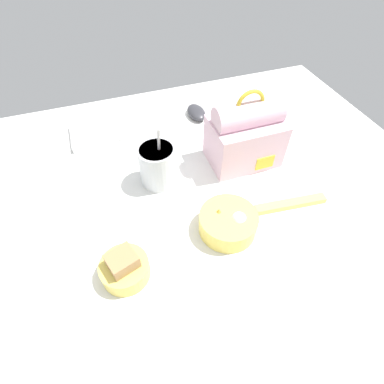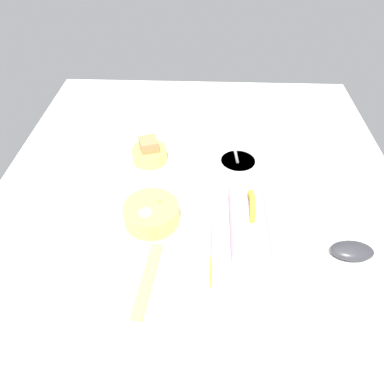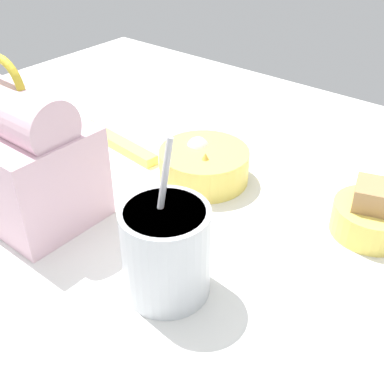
{
  "view_description": "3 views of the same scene",
  "coord_description": "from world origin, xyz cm",
  "px_view_note": "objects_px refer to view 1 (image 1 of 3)",
  "views": [
    {
      "loc": [
        -14.02,
        -46.45,
        60.8
      ],
      "look_at": [
        1.58,
        -1.48,
        7.0
      ],
      "focal_mm": 28.0,
      "sensor_mm": 36.0,
      "label": 1
    },
    {
      "loc": [
        70.29,
        1.42,
        68.7
      ],
      "look_at": [
        1.58,
        -1.48,
        7.0
      ],
      "focal_mm": 35.0,
      "sensor_mm": 36.0,
      "label": 2
    },
    {
      "loc": [
        -30.76,
        38.2,
        41.82
      ],
      "look_at": [
        1.58,
        -1.48,
        7.0
      ],
      "focal_mm": 45.0,
      "sensor_mm": 36.0,
      "label": 3
    }
  ],
  "objects_px": {
    "bento_bowl_snacks": "(228,222)",
    "chopstick_case": "(290,204)",
    "lunch_bag": "(245,136)",
    "bento_bowl_sandwich": "(125,268)",
    "soup_cup": "(158,165)",
    "keyboard": "(128,127)",
    "computer_mouse": "(196,112)"
  },
  "relations": [
    {
      "from": "keyboard",
      "to": "computer_mouse",
      "type": "xyz_separation_m",
      "value": [
        0.23,
        -0.0,
        0.0
      ]
    },
    {
      "from": "soup_cup",
      "to": "bento_bowl_snacks",
      "type": "height_order",
      "value": "soup_cup"
    },
    {
      "from": "bento_bowl_sandwich",
      "to": "computer_mouse",
      "type": "xyz_separation_m",
      "value": [
        0.33,
        0.49,
        -0.01
      ]
    },
    {
      "from": "bento_bowl_snacks",
      "to": "bento_bowl_sandwich",
      "type": "bearing_deg",
      "value": -171.51
    },
    {
      "from": "keyboard",
      "to": "soup_cup",
      "type": "xyz_separation_m",
      "value": [
        0.04,
        -0.25,
        0.05
      ]
    },
    {
      "from": "bento_bowl_snacks",
      "to": "chopstick_case",
      "type": "height_order",
      "value": "bento_bowl_snacks"
    },
    {
      "from": "chopstick_case",
      "to": "bento_bowl_snacks",
      "type": "bearing_deg",
      "value": -176.24
    },
    {
      "from": "keyboard",
      "to": "bento_bowl_snacks",
      "type": "relative_size",
      "value": 2.62
    },
    {
      "from": "bento_bowl_sandwich",
      "to": "computer_mouse",
      "type": "relative_size",
      "value": 1.06
    },
    {
      "from": "lunch_bag",
      "to": "bento_bowl_sandwich",
      "type": "relative_size",
      "value": 2.16
    },
    {
      "from": "lunch_bag",
      "to": "chopstick_case",
      "type": "bearing_deg",
      "value": -78.62
    },
    {
      "from": "keyboard",
      "to": "lunch_bag",
      "type": "distance_m",
      "value": 0.38
    },
    {
      "from": "soup_cup",
      "to": "lunch_bag",
      "type": "bearing_deg",
      "value": 0.97
    },
    {
      "from": "bento_bowl_sandwich",
      "to": "soup_cup",
      "type": "bearing_deg",
      "value": 60.66
    },
    {
      "from": "lunch_bag",
      "to": "chopstick_case",
      "type": "relative_size",
      "value": 1.18
    },
    {
      "from": "soup_cup",
      "to": "chopstick_case",
      "type": "xyz_separation_m",
      "value": [
        0.29,
        -0.19,
        -0.05
      ]
    },
    {
      "from": "computer_mouse",
      "to": "chopstick_case",
      "type": "distance_m",
      "value": 0.46
    },
    {
      "from": "bento_bowl_sandwich",
      "to": "bento_bowl_snacks",
      "type": "bearing_deg",
      "value": 8.49
    },
    {
      "from": "keyboard",
      "to": "bento_bowl_sandwich",
      "type": "xyz_separation_m",
      "value": [
        -0.1,
        -0.5,
        0.02
      ]
    },
    {
      "from": "lunch_bag",
      "to": "computer_mouse",
      "type": "distance_m",
      "value": 0.26
    },
    {
      "from": "soup_cup",
      "to": "chopstick_case",
      "type": "bearing_deg",
      "value": -34.17
    },
    {
      "from": "lunch_bag",
      "to": "chopstick_case",
      "type": "xyz_separation_m",
      "value": [
        0.04,
        -0.2,
        -0.08
      ]
    },
    {
      "from": "keyboard",
      "to": "soup_cup",
      "type": "height_order",
      "value": "soup_cup"
    },
    {
      "from": "lunch_bag",
      "to": "bento_bowl_snacks",
      "type": "relative_size",
      "value": 1.63
    },
    {
      "from": "lunch_bag",
      "to": "bento_bowl_sandwich",
      "type": "xyz_separation_m",
      "value": [
        -0.38,
        -0.25,
        -0.06
      ]
    },
    {
      "from": "lunch_bag",
      "to": "soup_cup",
      "type": "distance_m",
      "value": 0.25
    },
    {
      "from": "chopstick_case",
      "to": "keyboard",
      "type": "bearing_deg",
      "value": 125.79
    },
    {
      "from": "bento_bowl_snacks",
      "to": "chopstick_case",
      "type": "bearing_deg",
      "value": 3.76
    },
    {
      "from": "keyboard",
      "to": "lunch_bag",
      "type": "height_order",
      "value": "lunch_bag"
    },
    {
      "from": "soup_cup",
      "to": "computer_mouse",
      "type": "xyz_separation_m",
      "value": [
        0.2,
        0.25,
        -0.04
      ]
    },
    {
      "from": "bento_bowl_sandwich",
      "to": "chopstick_case",
      "type": "distance_m",
      "value": 0.43
    },
    {
      "from": "bento_bowl_snacks",
      "to": "keyboard",
      "type": "bearing_deg",
      "value": 107.52
    }
  ]
}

